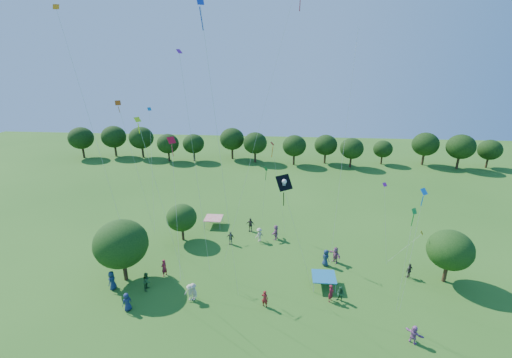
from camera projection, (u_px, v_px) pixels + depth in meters
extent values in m
cylinder|color=#422B19|center=(125.00, 271.00, 33.38)|extent=(0.38, 0.38, 1.85)
ellipsoid|color=#1B4012|center=(121.00, 244.00, 32.34)|extent=(5.06, 5.06, 4.56)
cylinder|color=#422B19|center=(183.00, 234.00, 40.75)|extent=(0.30, 0.30, 1.44)
ellipsoid|color=#1B4012|center=(182.00, 218.00, 40.01)|extent=(3.54, 3.54, 3.18)
cylinder|color=#422B19|center=(445.00, 274.00, 33.13)|extent=(0.36, 0.36, 1.73)
ellipsoid|color=#1B4012|center=(450.00, 250.00, 32.24)|extent=(4.17, 4.17, 3.76)
cylinder|color=#422B19|center=(84.00, 153.00, 74.08)|extent=(0.44, 0.44, 2.15)
ellipsoid|color=black|center=(81.00, 138.00, 72.98)|extent=(5.17, 5.17, 4.65)
cylinder|color=#422B19|center=(116.00, 151.00, 75.10)|extent=(0.45, 0.45, 2.17)
ellipsoid|color=black|center=(114.00, 137.00, 73.98)|extent=(5.22, 5.22, 4.70)
cylinder|color=#422B19|center=(143.00, 153.00, 74.27)|extent=(0.44, 0.44, 2.15)
ellipsoid|color=black|center=(141.00, 138.00, 73.17)|extent=(5.17, 5.17, 4.65)
cylinder|color=#422B19|center=(169.00, 157.00, 71.64)|extent=(0.38, 0.38, 1.87)
ellipsoid|color=black|center=(168.00, 144.00, 70.69)|extent=(4.48, 4.48, 4.03)
cylinder|color=#422B19|center=(194.00, 157.00, 71.80)|extent=(0.38, 0.38, 1.84)
ellipsoid|color=black|center=(193.00, 144.00, 70.86)|extent=(4.42, 4.42, 3.98)
cylinder|color=#422B19|center=(232.00, 154.00, 73.37)|extent=(0.44, 0.44, 2.14)
ellipsoid|color=black|center=(232.00, 139.00, 72.28)|extent=(5.14, 5.14, 4.63)
cylinder|color=#422B19|center=(255.00, 157.00, 70.94)|extent=(0.42, 0.42, 2.03)
ellipsoid|color=black|center=(255.00, 143.00, 69.91)|extent=(4.86, 4.86, 4.37)
cylinder|color=#422B19|center=(294.00, 160.00, 69.26)|extent=(0.40, 0.40, 1.96)
ellipsoid|color=black|center=(294.00, 146.00, 68.26)|extent=(4.71, 4.71, 4.24)
cylinder|color=#422B19|center=(325.00, 159.00, 70.19)|extent=(0.39, 0.39, 1.91)
ellipsoid|color=black|center=(326.00, 145.00, 69.21)|extent=(4.59, 4.59, 4.13)
cylinder|color=#422B19|center=(350.00, 162.00, 67.77)|extent=(0.39, 0.39, 1.89)
ellipsoid|color=black|center=(352.00, 148.00, 66.80)|extent=(4.54, 4.54, 4.08)
cylinder|color=#422B19|center=(381.00, 160.00, 69.66)|extent=(0.33, 0.33, 1.58)
ellipsoid|color=black|center=(383.00, 149.00, 68.85)|extent=(3.80, 3.80, 3.42)
cylinder|color=#422B19|center=(423.00, 160.00, 69.13)|extent=(0.44, 0.44, 2.13)
ellipsoid|color=black|center=(425.00, 144.00, 68.04)|extent=(5.12, 5.12, 4.61)
cylinder|color=#422B19|center=(457.00, 163.00, 66.78)|extent=(0.45, 0.45, 2.18)
ellipsoid|color=black|center=(461.00, 147.00, 65.67)|extent=(5.24, 5.24, 4.72)
cylinder|color=#422B19|center=(487.00, 163.00, 67.34)|extent=(0.37, 0.37, 1.81)
ellipsoid|color=black|center=(490.00, 150.00, 66.42)|extent=(4.35, 4.35, 3.91)
cube|color=red|center=(214.00, 218.00, 44.15)|extent=(2.20, 2.20, 0.08)
cylinder|color=#999999|center=(204.00, 225.00, 43.46)|extent=(0.05, 0.05, 1.10)
cylinder|color=#999999|center=(220.00, 225.00, 43.30)|extent=(0.05, 0.05, 1.10)
cylinder|color=#999999|center=(208.00, 218.00, 45.34)|extent=(0.05, 0.05, 1.10)
cylinder|color=#999999|center=(223.00, 218.00, 45.17)|extent=(0.05, 0.05, 1.10)
cube|color=#166092|center=(324.00, 276.00, 32.39)|extent=(2.20, 2.20, 0.08)
cylinder|color=#999999|center=(314.00, 287.00, 31.70)|extent=(0.05, 0.05, 1.10)
cylinder|color=#999999|center=(336.00, 288.00, 31.54)|extent=(0.05, 0.05, 1.10)
cylinder|color=#999999|center=(312.00, 274.00, 33.58)|extent=(0.05, 0.05, 1.10)
cylinder|color=#999999|center=(333.00, 275.00, 33.42)|extent=(0.05, 0.05, 1.10)
imported|color=navy|center=(326.00, 258.00, 35.64)|extent=(0.95, 1.01, 1.84)
imported|color=maroon|center=(164.00, 268.00, 33.97)|extent=(0.70, 0.81, 1.83)
imported|color=#255633|center=(340.00, 294.00, 30.41)|extent=(0.84, 0.74, 1.51)
imported|color=#C4B39D|center=(259.00, 235.00, 40.40)|extent=(1.14, 1.15, 1.71)
imported|color=#443C36|center=(230.00, 238.00, 39.78)|extent=(0.99, 0.55, 1.61)
imported|color=#9F5D87|center=(276.00, 232.00, 40.85)|extent=(1.09, 1.82, 1.83)
imported|color=navy|center=(112.00, 280.00, 32.01)|extent=(0.60, 0.98, 1.88)
imported|color=maroon|center=(265.00, 299.00, 29.80)|extent=(0.68, 0.53, 1.62)
imported|color=#225024|center=(147.00, 281.00, 31.99)|extent=(0.50, 0.89, 1.78)
imported|color=#BFB999|center=(190.00, 292.00, 30.56)|extent=(1.09, 0.53, 1.63)
imported|color=#483D39|center=(250.00, 225.00, 42.71)|extent=(1.14, 0.70, 1.80)
imported|color=#935575|center=(335.00, 255.00, 36.19)|extent=(1.48, 1.71, 1.80)
imported|color=navy|center=(127.00, 302.00, 29.31)|extent=(0.87, 0.94, 1.70)
imported|color=maroon|center=(331.00, 293.00, 30.41)|extent=(0.70, 0.75, 1.69)
imported|color=#2A6342|center=(126.00, 244.00, 38.29)|extent=(0.50, 0.93, 1.88)
imported|color=#BEB198|center=(193.00, 292.00, 30.61)|extent=(1.16, 1.08, 1.68)
imported|color=#3B322F|center=(409.00, 270.00, 33.76)|extent=(0.99, 0.86, 1.56)
imported|color=#AD65AA|center=(414.00, 334.00, 25.99)|extent=(1.42, 1.34, 1.54)
cube|color=black|center=(284.00, 183.00, 25.21)|extent=(1.33, 1.23, 1.02)
cube|color=black|center=(284.00, 199.00, 25.71)|extent=(0.09, 0.27, 1.18)
sphere|color=white|center=(284.00, 182.00, 25.12)|extent=(0.37, 0.37, 0.37)
cylinder|color=white|center=(284.00, 185.00, 25.21)|extent=(0.26, 0.52, 0.33)
cylinder|color=white|center=(284.00, 185.00, 25.21)|extent=(0.26, 0.52, 0.33)
cylinder|color=beige|center=(299.00, 243.00, 27.89)|extent=(2.77, 1.98, 10.13)
cylinder|color=beige|center=(257.00, 135.00, 29.66)|extent=(6.61, 1.62, 25.90)
cube|color=#C34B0B|center=(118.00, 103.00, 34.43)|extent=(0.62, 0.54, 0.45)
cube|color=#C34B0B|center=(119.00, 109.00, 34.71)|extent=(0.10, 0.16, 0.65)
cylinder|color=beige|center=(138.00, 173.00, 37.37)|extent=(1.95, 0.98, 14.78)
cube|color=red|center=(272.00, 144.00, 35.49)|extent=(0.40, 0.51, 0.36)
cube|color=red|center=(272.00, 152.00, 35.84)|extent=(0.20, 0.26, 1.22)
cylinder|color=beige|center=(279.00, 192.00, 37.76)|extent=(1.67, 1.04, 10.69)
cube|color=#D1FF16|center=(137.00, 120.00, 23.55)|extent=(0.47, 0.50, 0.30)
cube|color=#D1FF16|center=(139.00, 128.00, 23.80)|extent=(0.08, 0.18, 0.74)
cylinder|color=beige|center=(164.00, 212.00, 27.62)|extent=(1.26, 3.26, 15.14)
cube|color=#1F7815|center=(266.00, 169.00, 40.26)|extent=(0.45, 0.56, 0.42)
cube|color=#1F7815|center=(266.00, 176.00, 40.61)|extent=(0.15, 0.27, 1.17)
cylinder|color=beige|center=(264.00, 196.00, 41.82)|extent=(0.45, 0.75, 6.74)
cube|color=#1137AE|center=(200.00, 2.00, 20.68)|extent=(0.48, 0.38, 0.36)
cube|color=#1137AE|center=(201.00, 19.00, 21.05)|extent=(0.16, 0.30, 1.32)
cylinder|color=beige|center=(223.00, 175.00, 25.12)|extent=(1.74, 1.48, 22.35)
cube|color=#A21B98|center=(385.00, 185.00, 32.06)|extent=(0.48, 0.43, 0.31)
cylinder|color=beige|center=(385.00, 226.00, 33.01)|extent=(0.95, 0.87, 7.92)
cube|color=white|center=(358.00, 28.00, 28.06)|extent=(0.38, 0.46, 0.30)
cylinder|color=beige|center=(343.00, 158.00, 30.87)|extent=(0.99, 1.91, 21.46)
cube|color=#0C75B4|center=(149.00, 109.00, 42.79)|extent=(0.52, 0.51, 0.38)
cylinder|color=beige|center=(152.00, 169.00, 41.44)|extent=(2.16, 7.52, 13.04)
cube|color=red|center=(171.00, 140.00, 31.60)|extent=(0.83, 0.83, 0.56)
cube|color=red|center=(172.00, 151.00, 31.99)|extent=(0.06, 0.25, 1.13)
cylinder|color=beige|center=(176.00, 212.00, 31.52)|extent=(1.33, 4.51, 11.82)
cube|color=orange|center=(56.00, 7.00, 25.73)|extent=(0.50, 0.38, 0.38)
cylinder|color=beige|center=(100.00, 154.00, 29.85)|extent=(2.83, 0.77, 22.75)
cube|color=gold|center=(422.00, 233.00, 32.44)|extent=(0.38, 0.43, 0.32)
cylinder|color=beige|center=(404.00, 248.00, 33.36)|extent=(2.67, 0.40, 3.48)
cube|color=#198C2E|center=(414.00, 211.00, 22.58)|extent=(0.43, 0.39, 0.35)
cube|color=#198C2E|center=(412.00, 221.00, 22.87)|extent=(0.10, 0.22, 0.92)
cylinder|color=beige|center=(404.00, 267.00, 25.19)|extent=(0.77, 2.08, 9.60)
cube|color=blue|center=(424.00, 192.00, 21.88)|extent=(0.56, 0.52, 0.35)
cube|color=blue|center=(422.00, 201.00, 22.15)|extent=(0.09, 0.18, 0.76)
cylinder|color=beige|center=(410.00, 259.00, 24.79)|extent=(0.68, 2.19, 11.05)
cube|color=purple|center=(179.00, 51.00, 27.62)|extent=(0.48, 0.53, 0.33)
cylinder|color=beige|center=(196.00, 171.00, 30.31)|extent=(1.89, 1.30, 19.62)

